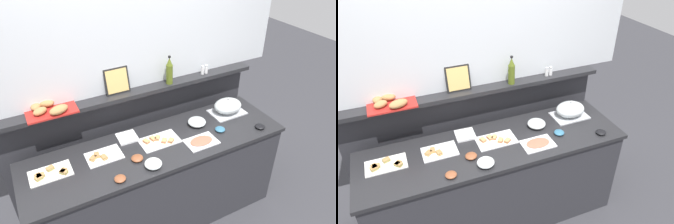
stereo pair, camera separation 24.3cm
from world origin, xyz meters
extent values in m
plane|color=#38383D|center=(0.00, 0.60, 0.00)|extent=(12.00, 12.00, 0.00)
cube|color=#2D2D33|center=(0.00, 0.00, 0.45)|extent=(2.27, 0.63, 0.90)
cube|color=#232326|center=(0.00, 0.00, 0.91)|extent=(2.31, 0.67, 0.03)
cube|color=#2D2D33|center=(0.00, 0.52, 0.61)|extent=(2.51, 0.08, 1.22)
cube|color=#232326|center=(0.00, 0.47, 1.24)|extent=(2.51, 0.22, 0.04)
cube|color=silver|center=(0.00, 0.54, 1.93)|extent=(3.11, 0.08, 1.34)
cube|color=white|center=(0.03, 0.04, 0.94)|extent=(0.34, 0.21, 0.01)
cube|color=tan|center=(0.02, 0.06, 0.95)|extent=(0.07, 0.07, 0.01)
cube|color=#B24738|center=(0.02, 0.06, 0.95)|extent=(0.07, 0.07, 0.01)
cube|color=tan|center=(0.02, 0.06, 0.96)|extent=(0.07, 0.07, 0.01)
cube|color=tan|center=(0.11, -0.03, 0.95)|extent=(0.07, 0.07, 0.01)
cube|color=#B24738|center=(0.11, -0.03, 0.95)|extent=(0.07, 0.07, 0.01)
cube|color=tan|center=(0.11, -0.03, 0.96)|extent=(0.07, 0.07, 0.01)
cube|color=tan|center=(-0.01, 0.07, 0.95)|extent=(0.05, 0.06, 0.01)
cube|color=#B24738|center=(-0.01, 0.07, 0.95)|extent=(0.05, 0.06, 0.01)
cube|color=tan|center=(-0.01, 0.07, 0.96)|extent=(0.05, 0.06, 0.01)
cube|color=tan|center=(-0.08, 0.06, 0.95)|extent=(0.06, 0.07, 0.01)
cube|color=#B24738|center=(-0.08, 0.06, 0.95)|extent=(0.06, 0.07, 0.01)
cube|color=tan|center=(-0.08, 0.06, 0.96)|extent=(0.06, 0.07, 0.01)
cube|color=tan|center=(0.06, 0.00, 0.95)|extent=(0.07, 0.07, 0.01)
cube|color=#B24738|center=(0.06, 0.00, 0.95)|extent=(0.07, 0.07, 0.01)
cube|color=tan|center=(0.06, 0.00, 0.96)|extent=(0.07, 0.07, 0.01)
cube|color=white|center=(-0.46, 0.07, 0.94)|extent=(0.29, 0.20, 0.01)
cube|color=#AD7A47|center=(-0.52, 0.09, 0.95)|extent=(0.05, 0.06, 0.01)
cube|color=#E5C666|center=(-0.52, 0.09, 0.95)|extent=(0.05, 0.06, 0.01)
cube|color=#AD7A47|center=(-0.52, 0.09, 0.96)|extent=(0.05, 0.06, 0.01)
cube|color=#AD7A47|center=(-0.55, 0.06, 0.95)|extent=(0.07, 0.07, 0.01)
cube|color=#E5C666|center=(-0.55, 0.06, 0.95)|extent=(0.07, 0.07, 0.01)
cube|color=#AD7A47|center=(-0.55, 0.06, 0.96)|extent=(0.07, 0.07, 0.01)
cube|color=#AD7A47|center=(-0.47, 0.03, 0.95)|extent=(0.05, 0.06, 0.01)
cube|color=#E5C666|center=(-0.47, 0.03, 0.95)|extent=(0.05, 0.06, 0.01)
cube|color=#AD7A47|center=(-0.47, 0.03, 0.96)|extent=(0.05, 0.06, 0.01)
cube|color=white|center=(-0.89, 0.07, 0.94)|extent=(0.32, 0.19, 0.01)
cube|color=#B7844C|center=(-0.98, 0.06, 0.95)|extent=(0.06, 0.07, 0.01)
cube|color=#66994C|center=(-0.98, 0.06, 0.95)|extent=(0.06, 0.07, 0.01)
cube|color=#B7844C|center=(-0.98, 0.06, 0.96)|extent=(0.06, 0.07, 0.01)
cube|color=#B7844C|center=(-0.88, 0.10, 0.95)|extent=(0.07, 0.06, 0.01)
cube|color=#66994C|center=(-0.88, 0.10, 0.95)|extent=(0.07, 0.06, 0.01)
cube|color=#B7844C|center=(-0.88, 0.10, 0.96)|extent=(0.07, 0.06, 0.01)
cube|color=#B7844C|center=(-0.96, 0.06, 0.95)|extent=(0.06, 0.05, 0.01)
cube|color=#66994C|center=(-0.96, 0.06, 0.95)|extent=(0.06, 0.05, 0.01)
cube|color=#B7844C|center=(-0.96, 0.06, 0.96)|extent=(0.06, 0.05, 0.01)
cube|color=#B7844C|center=(-0.80, 0.03, 0.95)|extent=(0.07, 0.07, 0.01)
cube|color=#66994C|center=(-0.80, 0.03, 0.95)|extent=(0.07, 0.07, 0.01)
cube|color=#B7844C|center=(-0.80, 0.03, 0.96)|extent=(0.07, 0.07, 0.01)
cube|color=#B7844C|center=(-0.80, 0.01, 0.95)|extent=(0.07, 0.07, 0.01)
cube|color=#66994C|center=(-0.80, 0.01, 0.95)|extent=(0.07, 0.07, 0.01)
cube|color=#B7844C|center=(-0.80, 0.01, 0.96)|extent=(0.07, 0.07, 0.01)
cube|color=#B7844C|center=(-0.98, 0.04, 0.95)|extent=(0.07, 0.06, 0.01)
cube|color=#66994C|center=(-0.98, 0.04, 0.95)|extent=(0.07, 0.06, 0.01)
cube|color=#B7844C|center=(-0.98, 0.04, 0.96)|extent=(0.07, 0.06, 0.01)
cube|color=silver|center=(0.35, -0.15, 0.94)|extent=(0.28, 0.19, 0.01)
ellipsoid|color=#D1664C|center=(0.35, -0.15, 0.95)|extent=(0.21, 0.13, 0.01)
cube|color=#B7BABF|center=(0.83, 0.13, 0.94)|extent=(0.34, 0.24, 0.01)
ellipsoid|color=silver|center=(0.83, 0.13, 1.01)|extent=(0.28, 0.23, 0.14)
sphere|color=#B7BABF|center=(0.83, 0.13, 1.09)|extent=(0.02, 0.02, 0.02)
ellipsoid|color=silver|center=(0.45, 0.10, 0.96)|extent=(0.17, 0.17, 0.07)
ellipsoid|color=white|center=(0.45, 0.10, 0.95)|extent=(0.13, 0.13, 0.04)
ellipsoid|color=silver|center=(-0.16, -0.23, 0.96)|extent=(0.14, 0.14, 0.06)
ellipsoid|color=#BF4C3F|center=(-0.16, -0.23, 0.95)|extent=(0.11, 0.11, 0.03)
ellipsoid|color=teal|center=(0.59, -0.08, 0.95)|extent=(0.09, 0.09, 0.03)
ellipsoid|color=brown|center=(-0.24, -0.10, 0.95)|extent=(0.10, 0.10, 0.03)
ellipsoid|color=black|center=(0.94, -0.22, 0.95)|extent=(0.09, 0.09, 0.03)
ellipsoid|color=brown|center=(-0.44, -0.25, 0.95)|extent=(0.09, 0.09, 0.03)
cube|color=white|center=(-0.20, 0.21, 0.94)|extent=(0.18, 0.18, 0.02)
cylinder|color=#56661E|center=(0.33, 0.41, 1.35)|extent=(0.06, 0.06, 0.19)
cone|color=#56661E|center=(0.33, 0.41, 1.48)|extent=(0.05, 0.05, 0.07)
cylinder|color=black|center=(0.33, 0.41, 1.52)|extent=(0.03, 0.03, 0.02)
cylinder|color=white|center=(0.72, 0.44, 1.29)|extent=(0.03, 0.03, 0.08)
cylinder|color=#B7BABF|center=(0.72, 0.44, 1.34)|extent=(0.03, 0.03, 0.01)
cylinder|color=white|center=(0.76, 0.44, 1.29)|extent=(0.03, 0.03, 0.08)
cylinder|color=#B7BABF|center=(0.76, 0.44, 1.34)|extent=(0.03, 0.03, 0.01)
cube|color=#B2231E|center=(-0.75, 0.44, 1.26)|extent=(0.40, 0.26, 0.02)
ellipsoid|color=#AD7A47|center=(-0.70, 0.35, 1.30)|extent=(0.18, 0.14, 0.06)
ellipsoid|color=#AD7A47|center=(-0.75, 0.52, 1.30)|extent=(0.11, 0.13, 0.06)
ellipsoid|color=#AD7A47|center=(-0.78, 0.51, 1.30)|extent=(0.16, 0.15, 0.06)
ellipsoid|color=#AD7A47|center=(-0.84, 0.40, 1.30)|extent=(0.14, 0.13, 0.06)
ellipsoid|color=#AD7A47|center=(-0.85, 0.50, 1.30)|extent=(0.11, 0.14, 0.06)
cube|color=black|center=(-0.16, 0.48, 1.37)|extent=(0.22, 0.06, 0.23)
cube|color=#E0B766|center=(-0.16, 0.47, 1.37)|extent=(0.19, 0.05, 0.20)
camera|label=1|loc=(-0.95, -1.95, 2.65)|focal=34.10mm
camera|label=2|loc=(-0.73, -2.05, 2.65)|focal=34.10mm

